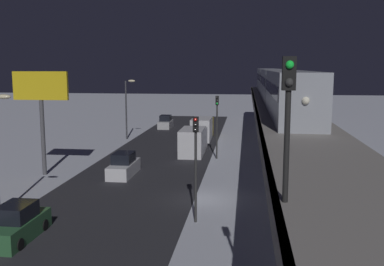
{
  "coord_description": "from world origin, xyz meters",
  "views": [
    {
      "loc": [
        -3.27,
        30.07,
        9.3
      ],
      "look_at": [
        2.36,
        -15.39,
        2.41
      ],
      "focal_mm": 41.42,
      "sensor_mm": 36.0,
      "label": 1
    }
  ],
  "objects": [
    {
      "name": "commercial_billboard",
      "position": [
        14.03,
        -5.55,
        6.83
      ],
      "size": [
        4.8,
        0.36,
        8.9
      ],
      "color": "#4C4C51",
      "rests_on": "ground_plane"
    },
    {
      "name": "traffic_light_mid",
      "position": [
        -0.34,
        -14.1,
        4.2
      ],
      "size": [
        0.32,
        0.44,
        6.4
      ],
      "color": "#2D2D2D",
      "rests_on": "ground_plane"
    },
    {
      "name": "box_truck",
      "position": [
        2.36,
        -26.48,
        1.35
      ],
      "size": [
        2.4,
        7.4,
        2.8
      ],
      "color": "gold",
      "rests_on": "ground_plane"
    },
    {
      "name": "delivery_van",
      "position": [
        2.36,
        -16.72,
        1.35
      ],
      "size": [
        2.4,
        7.4,
        2.8
      ],
      "color": "silver",
      "rests_on": "ground_plane"
    },
    {
      "name": "subway_train",
      "position": [
        -6.51,
        -22.58,
        7.35
      ],
      "size": [
        2.94,
        55.47,
        3.4
      ],
      "color": "#999EA8",
      "rests_on": "elevated_railway"
    },
    {
      "name": "traffic_light_near",
      "position": [
        -0.34,
        4.62,
        4.2
      ],
      "size": [
        0.32,
        0.44,
        6.4
      ],
      "color": "#2D2D2D",
      "rests_on": "ground_plane"
    },
    {
      "name": "avenue_asphalt",
      "position": [
        5.76,
        0.0,
        0.0
      ],
      "size": [
        11.0,
        105.15,
        0.01
      ],
      "primitive_type": "cube",
      "color": "#28282D",
      "rests_on": "ground_plane"
    },
    {
      "name": "rail_signal",
      "position": [
        -4.38,
        17.97,
        8.29
      ],
      "size": [
        0.36,
        0.41,
        4.0
      ],
      "color": "black",
      "rests_on": "elevated_railway"
    },
    {
      "name": "sedan_green",
      "position": [
        8.96,
        8.44,
        0.78
      ],
      "size": [
        1.91,
        4.56,
        1.97
      ],
      "color": "#2D6038",
      "rests_on": "ground_plane"
    },
    {
      "name": "street_lamp_far",
      "position": [
        11.84,
        -25.0,
        4.81
      ],
      "size": [
        1.35,
        0.44,
        7.65
      ],
      "color": "#38383D",
      "rests_on": "ground_plane"
    },
    {
      "name": "sedan_white",
      "position": [
        7.16,
        -6.21,
        0.8
      ],
      "size": [
        1.8,
        4.8,
        1.97
      ],
      "color": "silver",
      "rests_on": "ground_plane"
    },
    {
      "name": "ground_plane",
      "position": [
        0.0,
        0.0,
        0.0
      ],
      "size": [
        240.0,
        240.0,
        0.0
      ],
      "primitive_type": "plane",
      "color": "silver"
    },
    {
      "name": "sedan_silver",
      "position": [
        8.96,
        -35.9,
        0.8
      ],
      "size": [
        1.8,
        4.0,
        1.97
      ],
      "color": "#B2B2B7",
      "rests_on": "ground_plane"
    },
    {
      "name": "elevated_railway",
      "position": [
        -6.42,
        -0.0,
        4.81
      ],
      "size": [
        5.0,
        105.15,
        5.57
      ],
      "color": "gray",
      "rests_on": "ground_plane"
    }
  ]
}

